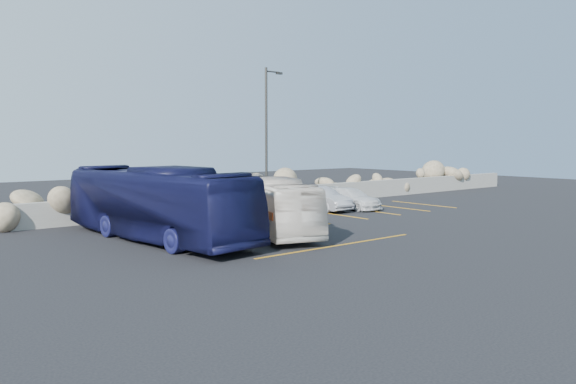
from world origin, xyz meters
TOP-DOWN VIEW (x-y plane):
  - ground at (0.00, 0.00)m, footprint 90.00×90.00m
  - seawall at (0.00, 12.00)m, footprint 60.00×0.40m
  - riprap_pile at (0.00, 13.20)m, footprint 54.00×2.80m
  - parking_lines at (4.64, 5.57)m, footprint 18.16×9.36m
  - lamppost at (2.56, 9.50)m, footprint 1.14×0.18m
  - vintage_bus at (-1.21, 4.55)m, footprint 4.82×8.98m
  - tour_coach at (-5.90, 5.71)m, footprint 3.56×10.98m
  - car_a at (2.96, 8.63)m, footprint 1.46×3.63m
  - car_b at (5.89, 8.81)m, footprint 1.47×4.18m
  - car_c at (7.88, 8.33)m, footprint 1.76×4.26m

SIDE VIEW (x-z plane):
  - ground at x=0.00m, z-range 0.00..0.00m
  - parking_lines at x=4.64m, z-range 0.00..0.01m
  - seawall at x=0.00m, z-range 0.00..1.20m
  - car_c at x=7.88m, z-range 0.00..1.23m
  - car_a at x=2.96m, z-range 0.00..1.24m
  - car_b at x=5.89m, z-range 0.00..1.38m
  - vintage_bus at x=-1.21m, z-range 0.00..2.45m
  - riprap_pile at x=0.00m, z-range 0.00..2.60m
  - tour_coach at x=-5.90m, z-range 0.00..3.00m
  - lamppost at x=2.56m, z-range 0.30..8.30m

